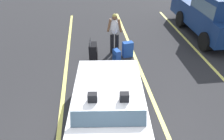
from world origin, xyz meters
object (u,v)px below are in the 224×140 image
suitcase_large_black (93,53)px  suitcase_small_carryon (117,56)px  suitcase_medium_bright (128,49)px  convertible_car (109,125)px  parked_pickup_truck_near (215,14)px  traveler_person (114,32)px  duffel_bag (125,67)px

suitcase_large_black → suitcase_small_carryon: (0.11, 0.88, -0.12)m
suitcase_medium_bright → suitcase_small_carryon: suitcase_medium_bright is taller
convertible_car → suitcase_medium_bright: convertible_car is taller
convertible_car → suitcase_small_carryon: (-3.69, 0.69, -0.34)m
convertible_car → parked_pickup_truck_near: parked_pickup_truck_near is taller
suitcase_medium_bright → traveler_person: bearing=43.3°
convertible_car → suitcase_small_carryon: 3.77m
suitcase_small_carryon → parked_pickup_truck_near: parked_pickup_truck_near is taller
traveler_person → suitcase_large_black: bearing=-42.8°
traveler_person → suitcase_medium_bright: bearing=66.3°
duffel_bag → parked_pickup_truck_near: size_ratio=0.14×
suitcase_medium_bright → duffel_bag: (1.05, -0.27, -0.15)m
convertible_car → duffel_bag: (-3.01, 0.92, -0.43)m
suitcase_medium_bright → traveler_person: (-0.36, -0.48, 0.62)m
suitcase_large_black → duffel_bag: suitcase_large_black is taller
convertible_car → traveler_person: (-4.42, 0.70, 0.34)m
convertible_car → parked_pickup_truck_near: size_ratio=0.86×
duffel_bag → parked_pickup_truck_near: bearing=118.8°
convertible_car → suitcase_large_black: bearing=-171.4°
duffel_bag → suitcase_large_black: bearing=-125.8°
suitcase_large_black → suitcase_medium_bright: 1.40m
suitcase_small_carryon → duffel_bag: suitcase_small_carryon is taller
convertible_car → duffel_bag: convertible_car is taller
duffel_bag → suitcase_medium_bright: bearing=165.6°
convertible_car → parked_pickup_truck_near: (-5.47, 5.40, 0.52)m
convertible_car → suitcase_small_carryon: convertible_car is taller
suitcase_medium_bright → parked_pickup_truck_near: parked_pickup_truck_near is taller
suitcase_small_carryon → duffel_bag: size_ratio=0.73×
suitcase_small_carryon → parked_pickup_truck_near: bearing=-177.6°
suitcase_large_black → parked_pickup_truck_near: parked_pickup_truck_near is taller
suitcase_large_black → suitcase_small_carryon: 0.90m
suitcase_small_carryon → suitcase_large_black: bearing=-25.6°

